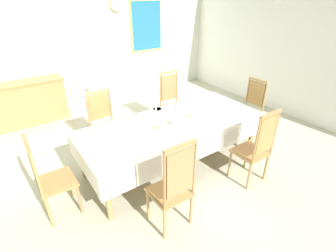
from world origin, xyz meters
TOP-DOWN VIEW (x-y plane):
  - ground at (0.00, 0.00)m, footprint 6.47×6.05m
  - back_wall at (0.00, 3.07)m, footprint 6.47×0.08m
  - right_wall at (3.28, 0.00)m, footprint 0.08×6.05m
  - dining_table at (0.00, -0.15)m, footprint 2.81×1.17m
  - tablecloth at (0.00, -0.15)m, footprint 2.83×1.19m
  - chair_south_a at (-0.72, -1.15)m, footprint 0.44×0.42m
  - chair_north_a at (-0.72, 0.84)m, footprint 0.44×0.42m
  - chair_south_b at (0.70, -1.15)m, footprint 0.44×0.42m
  - chair_north_b at (0.70, 0.84)m, footprint 0.44×0.42m
  - chair_head_west at (-1.81, -0.15)m, footprint 0.42×0.44m
  - chair_head_east at (1.81, -0.15)m, footprint 0.42×0.44m
  - soup_tureen at (0.04, -0.15)m, footprint 0.30×0.30m
  - candlestick_west at (-0.30, -0.15)m, footprint 0.07×0.07m
  - candlestick_east at (0.30, -0.15)m, footprint 0.07×0.07m
  - bowl_near_left at (0.38, -0.58)m, footprint 0.17×0.17m
  - bowl_near_right at (-1.01, 0.30)m, footprint 0.17×0.17m
  - bowl_far_left at (1.11, 0.26)m, footprint 0.16×0.16m
  - bowl_far_right at (0.03, 0.33)m, footprint 0.18×0.18m
  - spoon_primary at (0.50, -0.55)m, footprint 0.04×0.18m
  - spoon_secondary at (-1.13, 0.32)m, footprint 0.05×0.18m
  - sideboard at (-1.58, 2.75)m, footprint 1.44×0.48m
  - mounted_clock at (0.66, 2.99)m, footprint 0.29×0.06m
  - framed_painting at (1.45, 3.00)m, footprint 0.90×0.05m

SIDE VIEW (x-z plane):
  - ground at x=0.00m, z-range -0.04..0.00m
  - sideboard at x=-1.58m, z-range 0.00..0.91m
  - chair_north_a at x=-0.72m, z-range 0.02..1.09m
  - chair_head_east at x=1.81m, z-range 0.02..1.09m
  - chair_head_west at x=-1.81m, z-range 0.01..1.11m
  - chair_north_b at x=0.70m, z-range 0.00..1.16m
  - chair_south_b at x=0.70m, z-range 0.00..1.16m
  - chair_south_a at x=-0.72m, z-range -0.01..1.20m
  - tablecloth at x=0.00m, z-range 0.51..0.84m
  - dining_table at x=0.00m, z-range 0.31..1.05m
  - spoon_primary at x=0.50m, z-range 0.75..0.76m
  - spoon_secondary at x=-1.13m, z-range 0.75..0.76m
  - bowl_near_left at x=0.38m, z-range 0.75..0.79m
  - bowl_far_left at x=1.11m, z-range 0.75..0.79m
  - bowl_far_right at x=0.03m, z-range 0.75..0.80m
  - bowl_near_right at x=-1.01m, z-range 0.75..0.80m
  - soup_tureen at x=0.04m, z-range 0.75..0.98m
  - candlestick_east at x=0.30m, z-range 0.72..1.04m
  - candlestick_west at x=-0.30m, z-range 0.72..1.10m
  - back_wall at x=0.00m, z-range 0.00..3.38m
  - right_wall at x=3.28m, z-range 0.00..3.38m
  - framed_painting at x=1.45m, z-range 1.10..2.33m
  - mounted_clock at x=0.66m, z-range 2.08..2.37m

